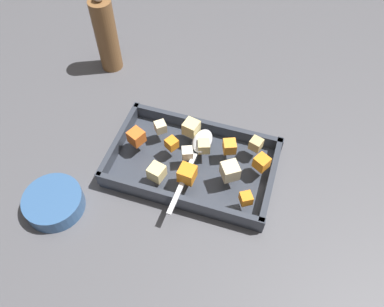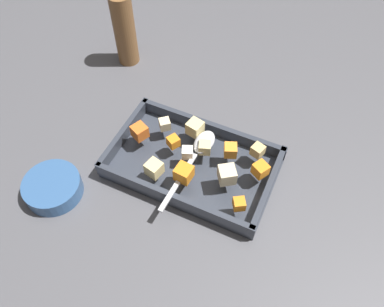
% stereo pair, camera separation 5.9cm
% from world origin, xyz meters
% --- Properties ---
extents(ground_plane, '(4.00, 4.00, 0.00)m').
position_xyz_m(ground_plane, '(0.00, 0.00, 0.00)').
color(ground_plane, '#4C4C51').
extents(baking_dish, '(0.36, 0.22, 0.05)m').
position_xyz_m(baking_dish, '(0.00, 0.00, 0.01)').
color(baking_dish, '#333842').
rests_on(baking_dish, ground_plane).
extents(carrot_chunk_near_left, '(0.03, 0.03, 0.02)m').
position_xyz_m(carrot_chunk_near_left, '(-0.13, 0.07, 0.06)').
color(carrot_chunk_near_left, orange).
rests_on(carrot_chunk_near_left, baking_dish).
extents(carrot_chunk_under_handle, '(0.04, 0.04, 0.03)m').
position_xyz_m(carrot_chunk_under_handle, '(-0.14, -0.02, 0.06)').
color(carrot_chunk_under_handle, orange).
rests_on(carrot_chunk_under_handle, baking_dish).
extents(carrot_chunk_heap_side, '(0.03, 0.03, 0.02)m').
position_xyz_m(carrot_chunk_heap_side, '(0.05, -0.01, 0.06)').
color(carrot_chunk_heap_side, orange).
rests_on(carrot_chunk_heap_side, baking_dish).
extents(carrot_chunk_corner_nw, '(0.04, 0.04, 0.03)m').
position_xyz_m(carrot_chunk_corner_nw, '(0.13, -0.00, 0.06)').
color(carrot_chunk_corner_nw, orange).
rests_on(carrot_chunk_corner_nw, baking_dish).
extents(carrot_chunk_heap_top, '(0.04, 0.04, 0.03)m').
position_xyz_m(carrot_chunk_heap_top, '(-0.01, 0.06, 0.06)').
color(carrot_chunk_heap_top, orange).
rests_on(carrot_chunk_heap_top, baking_dish).
extents(carrot_chunk_center, '(0.04, 0.04, 0.03)m').
position_xyz_m(carrot_chunk_center, '(-0.07, -0.04, 0.06)').
color(carrot_chunk_center, orange).
rests_on(carrot_chunk_center, baking_dish).
extents(potato_chunk_corner_se, '(0.04, 0.04, 0.03)m').
position_xyz_m(potato_chunk_corner_se, '(0.06, 0.07, 0.06)').
color(potato_chunk_corner_se, '#E0CC89').
rests_on(potato_chunk_corner_se, baking_dish).
extents(potato_chunk_mid_left, '(0.05, 0.05, 0.03)m').
position_xyz_m(potato_chunk_mid_left, '(-0.09, 0.03, 0.06)').
color(potato_chunk_mid_left, beige).
rests_on(potato_chunk_mid_left, baking_dish).
extents(potato_chunk_corner_sw, '(0.04, 0.04, 0.03)m').
position_xyz_m(potato_chunk_corner_sw, '(0.02, -0.06, 0.06)').
color(potato_chunk_corner_sw, '#E0CC89').
rests_on(potato_chunk_corner_sw, baking_dish).
extents(potato_chunk_back_center, '(0.03, 0.03, 0.02)m').
position_xyz_m(potato_chunk_back_center, '(-0.12, -0.06, 0.06)').
color(potato_chunk_back_center, tan).
rests_on(potato_chunk_back_center, baking_dish).
extents(potato_chunk_far_right, '(0.03, 0.03, 0.03)m').
position_xyz_m(potato_chunk_far_right, '(-0.02, -0.02, 0.06)').
color(potato_chunk_far_right, '#E0CC89').
rests_on(potato_chunk_far_right, baking_dish).
extents(potato_chunk_front_center, '(0.03, 0.03, 0.02)m').
position_xyz_m(potato_chunk_front_center, '(0.09, -0.05, 0.06)').
color(potato_chunk_front_center, beige).
rests_on(potato_chunk_front_center, baking_dish).
extents(parsnip_chunk_rim_edge, '(0.03, 0.03, 0.02)m').
position_xyz_m(parsnip_chunk_rim_edge, '(0.01, 0.01, 0.06)').
color(parsnip_chunk_rim_edge, silver).
rests_on(parsnip_chunk_rim_edge, baking_dish).
extents(serving_spoon, '(0.04, 0.22, 0.02)m').
position_xyz_m(serving_spoon, '(-0.01, -0.02, 0.06)').
color(serving_spoon, silver).
rests_on(serving_spoon, baking_dish).
extents(pepper_mill, '(0.06, 0.06, 0.22)m').
position_xyz_m(pepper_mill, '(0.32, -0.26, 0.10)').
color(pepper_mill, brown).
rests_on(pepper_mill, ground_plane).
extents(small_prep_bowl, '(0.12, 0.12, 0.04)m').
position_xyz_m(small_prep_bowl, '(0.24, 0.18, 0.02)').
color(small_prep_bowl, '#33598C').
rests_on(small_prep_bowl, ground_plane).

